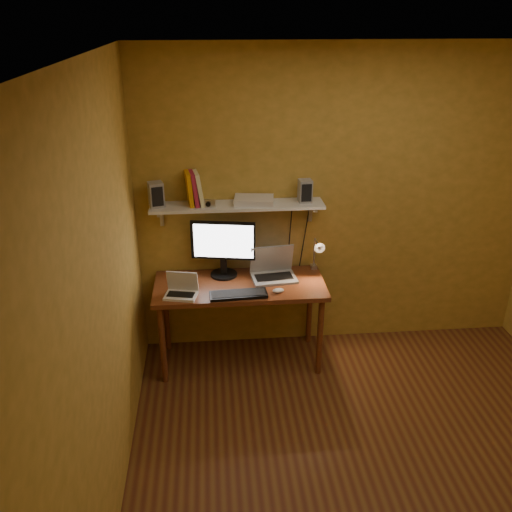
{
  "coord_description": "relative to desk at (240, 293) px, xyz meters",
  "views": [
    {
      "loc": [
        -1.08,
        -2.66,
        2.8
      ],
      "look_at": [
        -0.74,
        1.18,
        1.04
      ],
      "focal_mm": 38.0,
      "sensor_mm": 36.0,
      "label": 1
    }
  ],
  "objects": [
    {
      "name": "room",
      "position": [
        0.87,
        -1.28,
        0.64
      ],
      "size": [
        3.44,
        3.24,
        2.64
      ],
      "color": "brown",
      "rests_on": "ground"
    },
    {
      "name": "desk",
      "position": [
        0.0,
        0.0,
        0.0
      ],
      "size": [
        1.4,
        0.6,
        0.75
      ],
      "color": "brown",
      "rests_on": "ground"
    },
    {
      "name": "wall_shelf",
      "position": [
        0.0,
        0.19,
        0.69
      ],
      "size": [
        1.4,
        0.25,
        0.21
      ],
      "color": "silver",
      "rests_on": "room"
    },
    {
      "name": "monitor",
      "position": [
        -0.12,
        0.17,
        0.36
      ],
      "size": [
        0.53,
        0.26,
        0.48
      ],
      "rotation": [
        0.0,
        0.0,
        -0.18
      ],
      "color": "black",
      "rests_on": "desk"
    },
    {
      "name": "laptop",
      "position": [
        0.29,
        0.11,
        0.16
      ],
      "size": [
        0.39,
        0.3,
        0.27
      ],
      "rotation": [
        0.0,
        0.0,
        0.11
      ],
      "color": "gray",
      "rests_on": "desk"
    },
    {
      "name": "netbook",
      "position": [
        -0.47,
        -0.15,
        0.14
      ],
      "size": [
        0.28,
        0.23,
        0.19
      ],
      "rotation": [
        0.0,
        0.0,
        -0.21
      ],
      "color": "silver",
      "rests_on": "desk"
    },
    {
      "name": "keyboard",
      "position": [
        -0.02,
        -0.2,
        0.1
      ],
      "size": [
        0.46,
        0.18,
        0.02
      ],
      "primitive_type": "cube",
      "rotation": [
        0.0,
        0.0,
        0.06
      ],
      "color": "black",
      "rests_on": "desk"
    },
    {
      "name": "mouse",
      "position": [
        0.3,
        -0.17,
        0.1
      ],
      "size": [
        0.1,
        0.07,
        0.03
      ],
      "primitive_type": "ellipsoid",
      "rotation": [
        0.0,
        0.0,
        0.12
      ],
      "color": "silver",
      "rests_on": "desk"
    },
    {
      "name": "desk_lamp",
      "position": [
        0.66,
        0.13,
        0.29
      ],
      "size": [
        0.09,
        0.23,
        0.38
      ],
      "color": "silver",
      "rests_on": "desk"
    },
    {
      "name": "speaker_left",
      "position": [
        -0.64,
        0.19,
        0.81
      ],
      "size": [
        0.14,
        0.14,
        0.2
      ],
      "primitive_type": "cube",
      "rotation": [
        0.0,
        0.0,
        0.27
      ],
      "color": "gray",
      "rests_on": "wall_shelf"
    },
    {
      "name": "speaker_right",
      "position": [
        0.55,
        0.2,
        0.8
      ],
      "size": [
        0.11,
        0.11,
        0.18
      ],
      "primitive_type": "cube",
      "rotation": [
        0.0,
        0.0,
        0.06
      ],
      "color": "gray",
      "rests_on": "wall_shelf"
    },
    {
      "name": "books",
      "position": [
        -0.34,
        0.21,
        0.85
      ],
      "size": [
        0.16,
        0.19,
        0.27
      ],
      "color": "orange",
      "rests_on": "wall_shelf"
    },
    {
      "name": "shelf_camera",
      "position": [
        -0.23,
        0.13,
        0.74
      ],
      "size": [
        0.11,
        0.06,
        0.06
      ],
      "color": "silver",
      "rests_on": "wall_shelf"
    },
    {
      "name": "router",
      "position": [
        0.13,
        0.2,
        0.74
      ],
      "size": [
        0.34,
        0.25,
        0.05
      ],
      "primitive_type": "cube",
      "rotation": [
        0.0,
        0.0,
        -0.13
      ],
      "color": "silver",
      "rests_on": "wall_shelf"
    }
  ]
}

